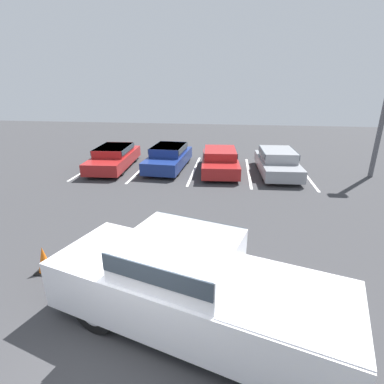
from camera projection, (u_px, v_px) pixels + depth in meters
ground_plane at (126, 360)px, 5.14m from camera, size 60.00×60.00×0.00m
stall_stripe_a at (93, 166)px, 16.81m from camera, size 0.12×5.49×0.01m
stall_stripe_b at (142, 168)px, 16.46m from camera, size 0.12×5.49×0.01m
stall_stripe_c at (194, 170)px, 16.12m from camera, size 0.12×5.49×0.01m
stall_stripe_d at (249, 172)px, 15.77m from camera, size 0.12×5.49×0.01m
stall_stripe_e at (305, 174)px, 15.42m from camera, size 0.12×5.49×0.01m
pickup_truck at (195, 288)px, 5.51m from camera, size 5.91×3.50×1.86m
parked_sedan_a at (114, 156)px, 16.34m from camera, size 2.06×4.82×1.17m
parked_sedan_b at (169, 156)px, 16.24m from camera, size 2.01×4.49×1.24m
parked_sedan_c at (220, 160)px, 15.65m from camera, size 2.10×4.44×1.18m
parked_sedan_d at (277, 161)px, 15.27m from camera, size 2.00×4.50×1.23m
traffic_cone at (44, 260)px, 7.42m from camera, size 0.43×0.43×0.69m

